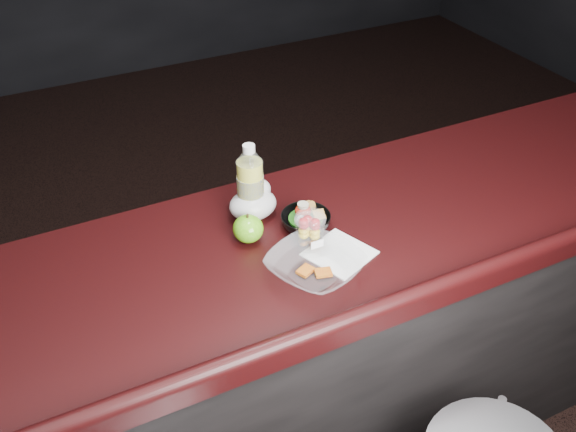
% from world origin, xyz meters
% --- Properties ---
extents(counter, '(4.06, 0.71, 1.02)m').
position_xyz_m(counter, '(0.00, 0.30, 0.51)').
color(counter, black).
rests_on(counter, ground).
extents(lemonade_bottle, '(0.08, 0.08, 0.24)m').
position_xyz_m(lemonade_bottle, '(-0.04, 0.47, 1.12)').
color(lemonade_bottle, yellow).
rests_on(lemonade_bottle, counter).
extents(fruit_cup, '(0.09, 0.09, 0.13)m').
position_xyz_m(fruit_cup, '(0.04, 0.25, 1.08)').
color(fruit_cup, white).
rests_on(fruit_cup, counter).
extents(green_apple, '(0.09, 0.09, 0.09)m').
position_xyz_m(green_apple, '(-0.10, 0.36, 1.06)').
color(green_apple, '#439311').
rests_on(green_apple, counter).
extents(plastic_bag, '(0.14, 0.12, 0.11)m').
position_xyz_m(plastic_bag, '(-0.03, 0.46, 1.07)').
color(plastic_bag, silver).
rests_on(plastic_bag, counter).
extents(snack_bowl, '(0.17, 0.17, 0.08)m').
position_xyz_m(snack_bowl, '(0.08, 0.34, 1.05)').
color(snack_bowl, black).
rests_on(snack_bowl, counter).
extents(takeout_bowl, '(0.31, 0.31, 0.06)m').
position_xyz_m(takeout_bowl, '(0.00, 0.15, 1.05)').
color(takeout_bowl, silver).
rests_on(takeout_bowl, counter).
extents(paper_napkin, '(0.21, 0.21, 0.00)m').
position_xyz_m(paper_napkin, '(0.11, 0.19, 1.02)').
color(paper_napkin, white).
rests_on(paper_napkin, counter).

